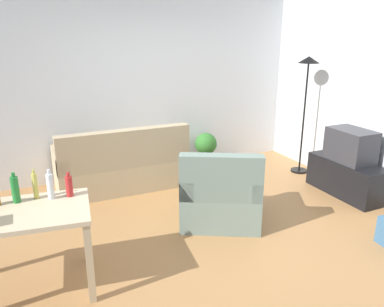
{
  "coord_description": "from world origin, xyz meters",
  "views": [
    {
      "loc": [
        -1.73,
        -3.54,
        2.17
      ],
      "look_at": [
        0.1,
        0.5,
        0.75
      ],
      "focal_mm": 35.97,
      "sensor_mm": 36.0,
      "label": 1
    }
  ],
  "objects_px": {
    "tv_stand": "(347,177)",
    "armchair": "(220,196)",
    "desk": "(15,224)",
    "couch": "(122,167)",
    "tv": "(351,145)",
    "bottle_green": "(15,189)",
    "bottle_squat": "(35,186)",
    "potted_plant": "(206,147)",
    "bottle_red": "(69,186)",
    "bottle_clear": "(50,186)",
    "torchiere_lamp": "(307,83)"
  },
  "relations": [
    {
      "from": "potted_plant",
      "to": "bottle_clear",
      "type": "xyz_separation_m",
      "value": [
        -2.56,
        -2.1,
        0.55
      ]
    },
    {
      "from": "tv",
      "to": "armchair",
      "type": "bearing_deg",
      "value": 89.84
    },
    {
      "from": "torchiere_lamp",
      "to": "bottle_clear",
      "type": "bearing_deg",
      "value": -161.78
    },
    {
      "from": "bottle_green",
      "to": "torchiere_lamp",
      "type": "bearing_deg",
      "value": 16.43
    },
    {
      "from": "tv",
      "to": "bottle_squat",
      "type": "relative_size",
      "value": 2.22
    },
    {
      "from": "potted_plant",
      "to": "bottle_squat",
      "type": "bearing_deg",
      "value": -142.77
    },
    {
      "from": "tv_stand",
      "to": "armchair",
      "type": "relative_size",
      "value": 0.92
    },
    {
      "from": "tv",
      "to": "desk",
      "type": "relative_size",
      "value": 0.47
    },
    {
      "from": "couch",
      "to": "tv",
      "type": "height_order",
      "value": "same"
    },
    {
      "from": "desk",
      "to": "bottle_red",
      "type": "distance_m",
      "value": 0.53
    },
    {
      "from": "tv_stand",
      "to": "desk",
      "type": "bearing_deg",
      "value": 95.93
    },
    {
      "from": "tv_stand",
      "to": "bottle_squat",
      "type": "relative_size",
      "value": 4.07
    },
    {
      "from": "bottle_green",
      "to": "bottle_squat",
      "type": "relative_size",
      "value": 1.01
    },
    {
      "from": "tv",
      "to": "desk",
      "type": "distance_m",
      "value": 4.16
    },
    {
      "from": "desk",
      "to": "bottle_squat",
      "type": "xyz_separation_m",
      "value": [
        0.19,
        0.21,
        0.23
      ]
    },
    {
      "from": "bottle_green",
      "to": "bottle_squat",
      "type": "xyz_separation_m",
      "value": [
        0.16,
        0.02,
        -0.0
      ]
    },
    {
      "from": "desk",
      "to": "bottle_green",
      "type": "xyz_separation_m",
      "value": [
        0.03,
        0.19,
        0.23
      ]
    },
    {
      "from": "desk",
      "to": "tv",
      "type": "bearing_deg",
      "value": 13.26
    },
    {
      "from": "tv_stand",
      "to": "armchair",
      "type": "xyz_separation_m",
      "value": [
        -1.97,
        0.01,
        0.08
      ]
    },
    {
      "from": "tv",
      "to": "desk",
      "type": "height_order",
      "value": "tv"
    },
    {
      "from": "armchair",
      "to": "couch",
      "type": "bearing_deg",
      "value": -34.19
    },
    {
      "from": "desk",
      "to": "armchair",
      "type": "xyz_separation_m",
      "value": [
        2.16,
        0.44,
        -0.33
      ]
    },
    {
      "from": "desk",
      "to": "couch",
      "type": "bearing_deg",
      "value": 61.89
    },
    {
      "from": "potted_plant",
      "to": "bottle_squat",
      "type": "height_order",
      "value": "bottle_squat"
    },
    {
      "from": "desk",
      "to": "torchiere_lamp",
      "type": "bearing_deg",
      "value": 26.08
    },
    {
      "from": "torchiere_lamp",
      "to": "bottle_green",
      "type": "distance_m",
      "value": 4.31
    },
    {
      "from": "bottle_squat",
      "to": "torchiere_lamp",
      "type": "bearing_deg",
      "value": 16.82
    },
    {
      "from": "couch",
      "to": "torchiere_lamp",
      "type": "distance_m",
      "value": 3.02
    },
    {
      "from": "armchair",
      "to": "bottle_squat",
      "type": "distance_m",
      "value": 2.06
    },
    {
      "from": "bottle_green",
      "to": "bottle_clear",
      "type": "relative_size",
      "value": 1.01
    },
    {
      "from": "bottle_clear",
      "to": "bottle_red",
      "type": "relative_size",
      "value": 1.19
    },
    {
      "from": "couch",
      "to": "bottle_squat",
      "type": "relative_size",
      "value": 6.66
    },
    {
      "from": "torchiere_lamp",
      "to": "armchair",
      "type": "relative_size",
      "value": 1.52
    },
    {
      "from": "couch",
      "to": "tv",
      "type": "distance_m",
      "value": 3.17
    },
    {
      "from": "tv_stand",
      "to": "bottle_green",
      "type": "xyz_separation_m",
      "value": [
        -4.1,
        -0.24,
        0.64
      ]
    },
    {
      "from": "bottle_green",
      "to": "bottle_squat",
      "type": "bearing_deg",
      "value": 6.42
    },
    {
      "from": "armchair",
      "to": "bottle_red",
      "type": "relative_size",
      "value": 5.24
    },
    {
      "from": "armchair",
      "to": "bottle_green",
      "type": "height_order",
      "value": "bottle_green"
    },
    {
      "from": "tv_stand",
      "to": "torchiere_lamp",
      "type": "relative_size",
      "value": 0.61
    },
    {
      "from": "torchiere_lamp",
      "to": "desk",
      "type": "relative_size",
      "value": 1.41
    },
    {
      "from": "couch",
      "to": "bottle_clear",
      "type": "relative_size",
      "value": 6.65
    },
    {
      "from": "armchair",
      "to": "desk",
      "type": "bearing_deg",
      "value": 39.51
    },
    {
      "from": "couch",
      "to": "potted_plant",
      "type": "xyz_separation_m",
      "value": [
        1.5,
        0.31,
        0.02
      ]
    },
    {
      "from": "desk",
      "to": "bottle_red",
      "type": "relative_size",
      "value": 5.64
    },
    {
      "from": "bottle_red",
      "to": "couch",
      "type": "bearing_deg",
      "value": 63.15
    },
    {
      "from": "couch",
      "to": "tv_stand",
      "type": "relative_size",
      "value": 1.63
    },
    {
      "from": "couch",
      "to": "bottle_red",
      "type": "xyz_separation_m",
      "value": [
        -0.91,
        -1.8,
        0.55
      ]
    },
    {
      "from": "bottle_green",
      "to": "bottle_clear",
      "type": "distance_m",
      "value": 0.28
    },
    {
      "from": "bottle_green",
      "to": "tv",
      "type": "bearing_deg",
      "value": 3.3
    },
    {
      "from": "armchair",
      "to": "bottle_squat",
      "type": "height_order",
      "value": "bottle_squat"
    }
  ]
}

